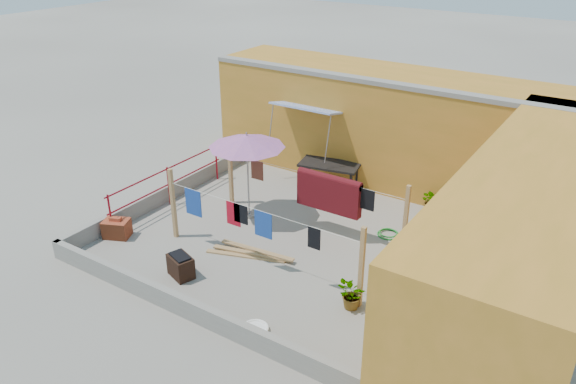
# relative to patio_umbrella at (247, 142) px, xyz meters

# --- Properties ---
(ground) EXTENTS (80.00, 80.00, 0.00)m
(ground) POSITION_rel_patio_umbrella_xyz_m (1.64, -0.45, -2.08)
(ground) COLOR #9E998E
(ground) RESTS_ON ground
(wall_back) EXTENTS (11.00, 3.27, 3.21)m
(wall_back) POSITION_rel_patio_umbrella_xyz_m (2.14, 4.25, -0.47)
(wall_back) COLOR #C37C2A
(wall_back) RESTS_ON ground
(wall_right) EXTENTS (2.40, 9.00, 3.20)m
(wall_right) POSITION_rel_patio_umbrella_xyz_m (6.84, -0.45, -0.48)
(wall_right) COLOR #C37C2A
(wall_right) RESTS_ON ground
(parapet_front) EXTENTS (8.30, 0.16, 0.44)m
(parapet_front) POSITION_rel_patio_umbrella_xyz_m (1.64, -4.03, -1.86)
(parapet_front) COLOR gray
(parapet_front) RESTS_ON ground
(parapet_left) EXTENTS (0.16, 7.30, 0.44)m
(parapet_left) POSITION_rel_patio_umbrella_xyz_m (-2.44, -0.45, -1.86)
(parapet_left) COLOR gray
(parapet_left) RESTS_ON ground
(red_railing) EXTENTS (0.05, 4.20, 1.10)m
(red_railing) POSITION_rel_patio_umbrella_xyz_m (-2.21, -0.65, -1.36)
(red_railing) COLOR maroon
(red_railing) RESTS_ON ground
(clothesline_rig) EXTENTS (5.09, 2.35, 1.80)m
(clothesline_rig) POSITION_rel_patio_umbrella_xyz_m (2.02, 0.08, -1.03)
(clothesline_rig) COLOR tan
(clothesline_rig) RESTS_ON ground
(patio_umbrella) EXTENTS (2.50, 2.50, 2.31)m
(patio_umbrella) POSITION_rel_patio_umbrella_xyz_m (0.00, 0.00, 0.00)
(patio_umbrella) COLOR gray
(patio_umbrella) RESTS_ON ground
(outdoor_table) EXTENTS (1.82, 1.17, 0.79)m
(outdoor_table) POSITION_rel_patio_umbrella_xyz_m (0.93, 2.59, -1.36)
(outdoor_table) COLOR black
(outdoor_table) RESTS_ON ground
(brick_stack) EXTENTS (0.74, 0.66, 0.53)m
(brick_stack) POSITION_rel_patio_umbrella_xyz_m (-2.06, -2.64, -1.85)
(brick_stack) COLOR #A44725
(brick_stack) RESTS_ON ground
(lumber_pile) EXTENTS (2.02, 0.78, 0.12)m
(lumber_pile) POSITION_rel_patio_umbrella_xyz_m (1.21, -1.54, -2.02)
(lumber_pile) COLOR tan
(lumber_pile) RESTS_ON ground
(brazier) EXTENTS (0.69, 0.57, 0.53)m
(brazier) POSITION_rel_patio_umbrella_xyz_m (0.43, -3.04, -1.82)
(brazier) COLOR black
(brazier) RESTS_ON ground
(white_basin) EXTENTS (0.53, 0.53, 0.09)m
(white_basin) POSITION_rel_patio_umbrella_xyz_m (2.86, -3.65, -2.03)
(white_basin) COLOR white
(white_basin) RESTS_ON ground
(water_jug_a) EXTENTS (0.24, 0.24, 0.38)m
(water_jug_a) POSITION_rel_patio_umbrella_xyz_m (4.81, 0.56, -1.91)
(water_jug_a) COLOR white
(water_jug_a) RESTS_ON ground
(water_jug_b) EXTENTS (0.20, 0.20, 0.32)m
(water_jug_b) POSITION_rel_patio_umbrella_xyz_m (4.66, 0.68, -1.94)
(water_jug_b) COLOR white
(water_jug_b) RESTS_ON ground
(green_hose) EXTENTS (0.55, 0.55, 0.08)m
(green_hose) POSITION_rel_patio_umbrella_xyz_m (3.48, 1.07, -2.04)
(green_hose) COLOR #1B7B27
(green_hose) RESTS_ON ground
(plant_back_a) EXTENTS (0.86, 0.85, 0.72)m
(plant_back_a) POSITION_rel_patio_umbrella_xyz_m (3.97, 2.75, -1.72)
(plant_back_a) COLOR #1F5518
(plant_back_a) RESTS_ON ground
(plant_back_b) EXTENTS (0.42, 0.42, 0.63)m
(plant_back_b) POSITION_rel_patio_umbrella_xyz_m (5.23, 2.20, -1.76)
(plant_back_b) COLOR #1F5518
(plant_back_b) RESTS_ON ground
(plant_right_a) EXTENTS (0.53, 0.44, 0.86)m
(plant_right_a) POSITION_rel_patio_umbrella_xyz_m (5.22, 0.76, -1.65)
(plant_right_a) COLOR #1F5518
(plant_right_a) RESTS_ON ground
(plant_right_b) EXTENTS (0.53, 0.53, 0.76)m
(plant_right_b) POSITION_rel_patio_umbrella_xyz_m (4.59, -0.69, -1.70)
(plant_right_b) COLOR #1F5518
(plant_right_b) RESTS_ON ground
(plant_right_c) EXTENTS (0.56, 0.62, 0.63)m
(plant_right_c) POSITION_rel_patio_umbrella_xyz_m (4.07, -2.04, -1.76)
(plant_right_c) COLOR #1F5518
(plant_right_c) RESTS_ON ground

